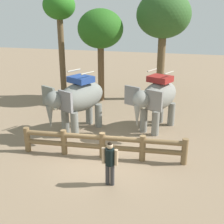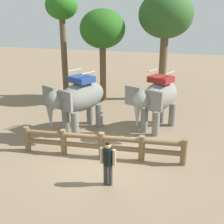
% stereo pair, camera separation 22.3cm
% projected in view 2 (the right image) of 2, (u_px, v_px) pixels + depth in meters
% --- Properties ---
extents(ground_plane, '(60.00, 60.00, 0.00)m').
position_uv_depth(ground_plane, '(103.00, 155.00, 11.66)').
color(ground_plane, '#816B53').
extents(log_fence, '(6.55, 0.78, 1.05)m').
position_uv_depth(log_fence, '(102.00, 143.00, 11.32)').
color(log_fence, brown).
rests_on(log_fence, ground).
extents(elephant_near_left, '(2.65, 3.44, 2.92)m').
position_uv_depth(elephant_near_left, '(79.00, 98.00, 13.47)').
color(elephant_near_left, slate).
rests_on(elephant_near_left, ground).
extents(elephant_center, '(2.55, 3.43, 2.89)m').
position_uv_depth(elephant_center, '(157.00, 98.00, 13.58)').
color(elephant_center, slate).
rests_on(elephant_center, ground).
extents(tourist_woman_in_black, '(0.56, 0.32, 1.58)m').
position_uv_depth(tourist_woman_in_black, '(108.00, 160.00, 9.41)').
color(tourist_woman_in_black, '#333234').
rests_on(tourist_woman_in_black, ground).
extents(tree_far_left, '(2.76, 2.76, 5.66)m').
position_uv_depth(tree_far_left, '(102.00, 30.00, 17.35)').
color(tree_far_left, brown).
rests_on(tree_far_left, ground).
extents(tree_back_center, '(3.30, 3.30, 6.69)m').
position_uv_depth(tree_back_center, '(166.00, 16.00, 17.31)').
color(tree_back_center, brown).
rests_on(tree_back_center, ground).
extents(tree_far_right, '(2.02, 2.02, 6.68)m').
position_uv_depth(tree_far_right, '(62.00, 11.00, 17.94)').
color(tree_far_right, brown).
rests_on(tree_far_right, ground).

